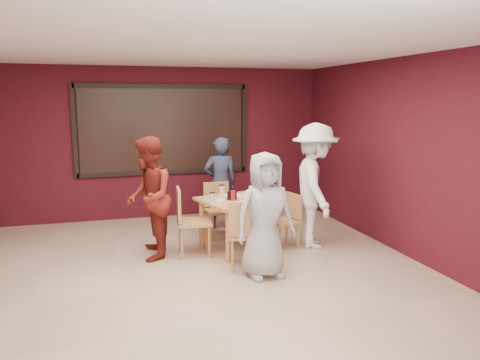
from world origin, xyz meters
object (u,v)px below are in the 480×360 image
object	(u,v)px
chair_front	(247,231)
diner_front	(265,215)
diner_left	(149,198)
chair_right	(288,217)
chair_left	(188,218)
dining_table	(237,206)
chair_back	(218,206)
diner_right	(315,186)
diner_back	(220,183)

from	to	relation	value
chair_front	diner_front	xyz separation A→B (m)	(0.17, -0.24, 0.26)
diner_left	chair_front	bearing A→B (deg)	59.53
chair_right	chair_left	bearing A→B (deg)	178.82
dining_table	chair_back	size ratio (longest dim) A/B	1.38
chair_front	chair_back	xyz separation A→B (m)	(0.03, 1.65, -0.04)
chair_front	diner_right	size ratio (longest dim) A/B	0.50
dining_table	diner_left	bearing A→B (deg)	178.34
dining_table	chair_right	xyz separation A→B (m)	(0.77, -0.05, -0.22)
chair_left	diner_back	size ratio (longest dim) A/B	0.62
diner_back	dining_table	bearing A→B (deg)	89.67
dining_table	diner_back	bearing A→B (deg)	87.17
dining_table	chair_left	distance (m)	0.74
chair_right	diner_left	bearing A→B (deg)	177.66
diner_back	chair_back	bearing A→B (deg)	74.53
diner_left	diner_right	world-z (taller)	diner_right
dining_table	diner_front	xyz separation A→B (m)	(0.05, -1.08, 0.11)
chair_front	chair_right	bearing A→B (deg)	41.79
chair_front	diner_front	distance (m)	0.39
chair_right	diner_left	size ratio (longest dim) A/B	0.47
chair_left	diner_back	xyz separation A→B (m)	(0.79, 1.31, 0.24)
diner_right	chair_front	bearing A→B (deg)	131.88
chair_left	chair_back	bearing A→B (deg)	52.28
chair_back	diner_right	xyz separation A→B (m)	(1.26, -0.93, 0.44)
chair_front	chair_back	distance (m)	1.65
chair_front	diner_front	world-z (taller)	diner_front
chair_left	diner_left	size ratio (longest dim) A/B	0.57
chair_right	diner_right	xyz separation A→B (m)	(0.40, -0.08, 0.47)
chair_left	diner_front	size ratio (longest dim) A/B	0.62
chair_right	diner_right	size ratio (longest dim) A/B	0.43
chair_back	diner_left	world-z (taller)	diner_left
diner_front	chair_front	bearing A→B (deg)	119.71
dining_table	diner_back	xyz separation A→B (m)	(0.06, 1.29, 0.11)
chair_right	chair_back	bearing A→B (deg)	135.18
chair_right	dining_table	bearing A→B (deg)	176.53
chair_front	chair_back	world-z (taller)	chair_front
chair_right	diner_front	xyz separation A→B (m)	(-0.72, -1.03, 0.33)
chair_left	chair_right	world-z (taller)	chair_left
chair_left	diner_left	xyz separation A→B (m)	(-0.53, 0.05, 0.31)
diner_front	diner_back	world-z (taller)	diner_back
chair_front	chair_left	distance (m)	1.03
chair_front	diner_left	world-z (taller)	diner_left
diner_back	diner_left	distance (m)	1.83
chair_back	diner_right	distance (m)	1.63
chair_back	chair_left	world-z (taller)	chair_left
chair_front	diner_back	distance (m)	2.15
diner_right	chair_right	bearing A→B (deg)	91.97
chair_right	diner_back	world-z (taller)	diner_back
chair_right	diner_right	world-z (taller)	diner_right
chair_right	diner_left	xyz separation A→B (m)	(-2.04, 0.08, 0.40)
chair_right	diner_right	distance (m)	0.62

